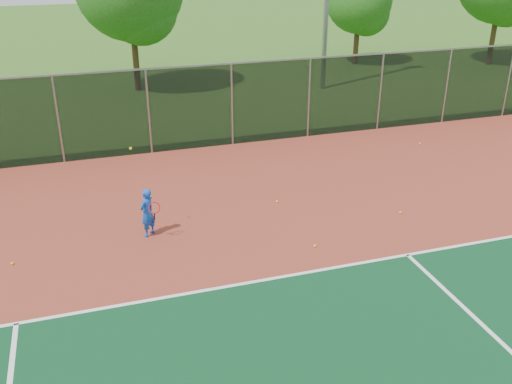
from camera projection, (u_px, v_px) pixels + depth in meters
ground at (398, 350)px, 10.85m from camera, size 120.00×120.00×0.00m
court_apron at (352, 292)px, 12.58m from camera, size 30.00×20.00×0.02m
fence_back at (232, 104)px, 20.60m from camera, size 30.00×0.06×3.03m
tennis_player at (147, 212)px, 14.64m from camera, size 0.59×0.69×2.44m
practice_ball_0 at (277, 201)px, 16.67m from camera, size 0.07×0.07×0.07m
practice_ball_1 at (420, 144)px, 21.17m from camera, size 0.07×0.07×0.07m
practice_ball_2 at (150, 197)px, 16.97m from camera, size 0.07×0.07×0.07m
practice_ball_3 at (400, 213)px, 16.01m from camera, size 0.07×0.07×0.07m
practice_ball_4 at (315, 246)px, 14.33m from camera, size 0.07×0.07×0.07m
practice_ball_5 at (12, 263)px, 13.57m from camera, size 0.07×0.07×0.07m
tree_back_mid at (361, 3)px, 32.53m from camera, size 3.75×3.75×5.51m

